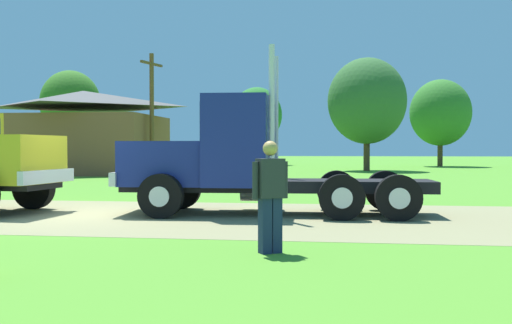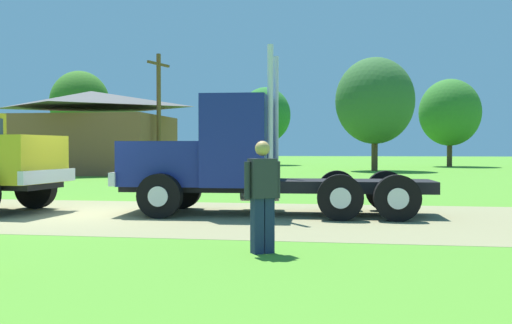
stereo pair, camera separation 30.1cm
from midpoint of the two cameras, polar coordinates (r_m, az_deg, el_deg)
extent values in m
plane|color=#4C8B27|center=(14.95, -16.14, -4.93)|extent=(200.00, 200.00, 0.00)
cube|color=#858058|center=(14.95, -16.14, -4.91)|extent=(120.00, 6.85, 0.01)
cube|color=black|center=(14.39, 1.49, -2.29)|extent=(7.57, 1.87, 0.28)
cube|color=navy|center=(14.79, -9.15, -0.11)|extent=(2.13, 2.04, 1.08)
cube|color=silver|center=(15.10, -13.08, -1.47)|extent=(0.27, 2.13, 0.32)
cube|color=navy|center=(14.45, -2.32, 2.04)|extent=(1.62, 2.29, 2.18)
cube|color=#2D3D4C|center=(14.58, -5.35, 3.74)|extent=(0.14, 1.84, 0.96)
cylinder|color=silver|center=(13.51, 0.89, 4.45)|extent=(0.14, 0.14, 3.29)
cylinder|color=silver|center=(15.26, 1.36, 4.10)|extent=(0.14, 0.14, 3.29)
cylinder|color=silver|center=(15.41, -0.19, -2.85)|extent=(1.03, 0.57, 0.52)
cylinder|color=black|center=(13.73, -9.85, -3.28)|extent=(1.05, 0.35, 1.04)
cylinder|color=silver|center=(13.58, -10.02, -3.33)|extent=(0.47, 0.06, 0.47)
cylinder|color=black|center=(15.87, -7.81, -2.64)|extent=(1.05, 0.35, 1.04)
cylinder|color=silver|center=(16.03, -7.68, -2.60)|extent=(0.47, 0.06, 0.47)
cylinder|color=black|center=(13.41, 13.03, -3.41)|extent=(1.05, 0.35, 1.04)
cylinder|color=silver|center=(13.25, 13.13, -3.46)|extent=(0.47, 0.06, 0.47)
cylinder|color=black|center=(15.59, 11.89, -2.73)|extent=(1.05, 0.35, 1.04)
cylinder|color=silver|center=(15.75, 11.82, -2.69)|extent=(0.47, 0.06, 0.47)
cylinder|color=black|center=(13.29, 7.68, -3.43)|extent=(1.05, 0.35, 1.04)
cylinder|color=silver|center=(13.13, 7.71, -3.48)|extent=(0.47, 0.06, 0.47)
cylinder|color=black|center=(15.49, 7.29, -2.74)|extent=(1.05, 0.35, 1.04)
cylinder|color=silver|center=(15.65, 7.27, -2.70)|extent=(0.47, 0.06, 0.47)
cube|color=gold|center=(15.79, -23.29, 0.24)|extent=(2.12, 2.15, 1.18)
cube|color=silver|center=(15.22, -20.11, -1.32)|extent=(0.34, 2.20, 0.32)
cylinder|color=black|center=(16.81, -21.25, -2.34)|extent=(1.15, 0.39, 1.13)
cylinder|color=silver|center=(16.94, -20.95, -2.31)|extent=(0.51, 0.08, 0.51)
cube|color=#2D2D33|center=(9.07, 0.44, -1.58)|extent=(0.48, 0.43, 0.61)
sphere|color=tan|center=(9.06, 0.44, 1.33)|extent=(0.23, 0.23, 0.23)
cube|color=#1E284C|center=(9.10, -0.07, -6.21)|extent=(0.23, 0.24, 0.86)
cube|color=#1E284C|center=(9.17, 0.94, -6.15)|extent=(0.23, 0.24, 0.86)
cylinder|color=#2D2D33|center=(8.97, -1.01, -1.81)|extent=(0.10, 0.10, 0.58)
cylinder|color=#2D2D33|center=(9.18, 1.85, -1.73)|extent=(0.10, 0.10, 0.58)
cube|color=brown|center=(38.60, -16.60, 1.62)|extent=(9.18, 7.53, 3.63)
pyramid|color=#474747|center=(38.72, -16.63, 5.87)|extent=(9.64, 7.91, 1.05)
cube|color=black|center=(35.84, -21.02, 0.46)|extent=(1.80, 0.08, 2.20)
cylinder|color=brown|center=(35.33, -10.32, 4.56)|extent=(0.26, 0.26, 7.18)
cube|color=brown|center=(35.62, -10.34, 9.37)|extent=(0.69, 2.16, 0.14)
cylinder|color=#513823|center=(53.63, -17.69, 1.44)|extent=(0.44, 0.44, 3.46)
ellipsoid|color=#32691F|center=(53.77, -17.72, 5.47)|extent=(5.14, 5.14, 5.65)
cylinder|color=#513823|center=(55.50, -0.08, 1.17)|extent=(0.44, 0.44, 2.81)
ellipsoid|color=#28702B|center=(55.59, -0.08, 4.58)|extent=(4.76, 4.76, 5.24)
cylinder|color=#513823|center=(42.04, 10.49, 1.01)|extent=(0.44, 0.44, 2.72)
ellipsoid|color=#305F2C|center=(42.17, 10.51, 5.85)|extent=(5.51, 5.51, 6.06)
cylinder|color=#513823|center=(53.28, 17.28, 0.97)|extent=(0.44, 0.44, 2.58)
ellipsoid|color=#316F27|center=(53.36, 17.30, 4.60)|extent=(5.22, 5.22, 5.74)
camera|label=1|loc=(0.15, -90.57, -0.01)|focal=41.22mm
camera|label=2|loc=(0.15, 89.43, 0.01)|focal=41.22mm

